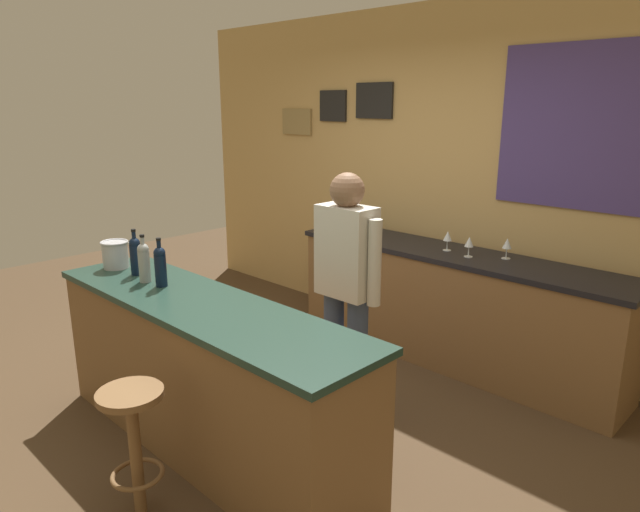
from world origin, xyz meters
name	(u,v)px	position (x,y,z in m)	size (l,w,h in m)	color
ground_plane	(260,419)	(0.00, 0.00, 0.00)	(10.00, 10.00, 0.00)	#4C3823
back_wall	(442,177)	(0.01, 2.03, 1.41)	(6.00, 0.09, 2.80)	tan
bar_counter	(205,376)	(0.00, -0.40, 0.46)	(2.37, 0.60, 0.92)	brown
side_counter	(451,307)	(0.40, 1.65, 0.45)	(2.73, 0.56, 0.90)	brown
bartender	(346,283)	(0.39, 0.40, 0.94)	(0.52, 0.21, 1.62)	#384766
bar_stool	(134,432)	(0.23, -0.98, 0.46)	(0.32, 0.32, 0.68)	brown
wine_bottle_a	(135,255)	(-0.76, -0.38, 1.06)	(0.07, 0.07, 0.31)	black
wine_bottle_b	(144,261)	(-0.58, -0.42, 1.06)	(0.07, 0.07, 0.31)	#999E99
wine_bottle_c	(160,265)	(-0.42, -0.40, 1.06)	(0.07, 0.07, 0.31)	black
ice_bucket	(115,254)	(-1.01, -0.40, 1.02)	(0.19, 0.19, 0.19)	#B7BABF
wine_glass_a	(369,223)	(-0.44, 1.64, 1.01)	(0.07, 0.07, 0.16)	silver
wine_glass_b	(448,237)	(0.33, 1.65, 1.01)	(0.07, 0.07, 0.16)	silver
wine_glass_c	(469,243)	(0.55, 1.60, 1.01)	(0.07, 0.07, 0.16)	silver
wine_glass_d	(507,244)	(0.77, 1.75, 1.01)	(0.07, 0.07, 0.16)	silver
coffee_mug	(347,224)	(-0.74, 1.69, 0.95)	(0.13, 0.08, 0.09)	#338C4C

